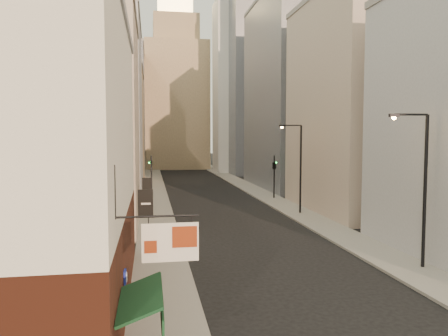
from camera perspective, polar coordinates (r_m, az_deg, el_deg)
sidewalk_left at (r=64.54m, az=-9.12°, el=-2.23°), size 3.00×140.00×0.15m
sidewalk_right at (r=65.95m, az=2.25°, el=-2.05°), size 3.00×140.00×0.15m
near_building_left at (r=18.61m, az=-21.89°, el=0.43°), size 8.30×23.04×12.30m
left_bldg_beige at (r=35.52m, az=-17.76°, el=5.32°), size 8.00×12.00×16.00m
left_bldg_grey at (r=51.48m, az=-15.29°, el=7.15°), size 8.00×16.00×20.00m
left_bldg_tan at (r=69.35m, az=-13.81°, el=5.11°), size 8.00×18.00×17.00m
left_bldg_wingrid at (r=89.43m, az=-12.92°, el=7.11°), size 8.00×20.00×24.00m
right_bldg_beige at (r=43.64m, az=16.39°, el=7.71°), size 8.00×16.00×20.00m
right_bldg_wingrid at (r=62.42m, az=8.27°, el=9.45°), size 8.00×20.00×26.00m
highrise at (r=92.56m, az=6.49°, el=15.61°), size 21.00×23.00×51.20m
clock_tower at (r=101.88m, az=-6.30°, el=9.98°), size 14.00×14.00×44.90m
white_tower at (r=89.55m, az=1.43°, el=11.45°), size 8.00×8.00×41.50m
streetlamp_near at (r=25.38m, az=24.39°, el=-1.60°), size 2.19×0.34×8.33m
streetlamp_mid at (r=40.42m, az=9.70°, el=0.59°), size 2.15×0.22×8.22m
traffic_light_left at (r=50.03m, az=-9.46°, el=-0.05°), size 0.59×0.52×5.00m
traffic_light_right at (r=50.03m, az=6.58°, el=0.43°), size 0.86×0.86×5.00m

